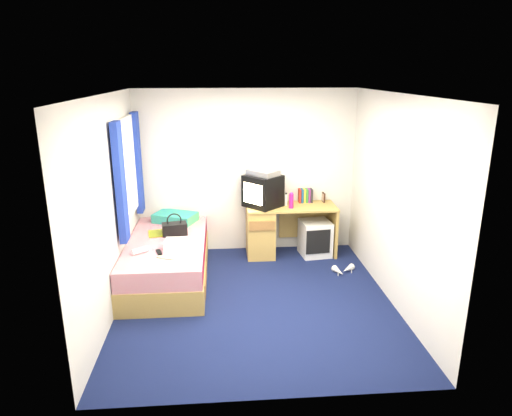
{
  "coord_description": "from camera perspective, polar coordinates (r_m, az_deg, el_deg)",
  "views": [
    {
      "loc": [
        -0.39,
        -4.86,
        2.64
      ],
      "look_at": [
        0.06,
        0.7,
        0.95
      ],
      "focal_mm": 32.0,
      "sensor_mm": 36.0,
      "label": 1
    }
  ],
  "objects": [
    {
      "name": "storage_cube",
      "position": [
        6.81,
        7.39,
        -3.74
      ],
      "size": [
        0.46,
        0.46,
        0.52
      ],
      "primitive_type": "cube",
      "rotation": [
        0.0,
        0.0,
        0.12
      ],
      "color": "white",
      "rests_on": "ground"
    },
    {
      "name": "colour_swatch_fan",
      "position": [
        5.43,
        -11.21,
        -6.13
      ],
      "size": [
        0.22,
        0.15,
        0.01
      ],
      "primitive_type": "cube",
      "rotation": [
        0.0,
        0.0,
        -0.44
      ],
      "color": "#F3A136",
      "rests_on": "bed"
    },
    {
      "name": "handbag",
      "position": [
        6.14,
        -10.15,
        -2.54
      ],
      "size": [
        0.35,
        0.24,
        0.3
      ],
      "rotation": [
        0.0,
        0.0,
        0.2
      ],
      "color": "black",
      "rests_on": "bed"
    },
    {
      "name": "desk",
      "position": [
        6.72,
        2.03,
        -2.55
      ],
      "size": [
        1.3,
        0.55,
        0.75
      ],
      "color": "tan",
      "rests_on": "ground"
    },
    {
      "name": "magazine",
      "position": [
        6.24,
        -12.32,
        -3.13
      ],
      "size": [
        0.26,
        0.31,
        0.01
      ],
      "primitive_type": "cube",
      "rotation": [
        0.0,
        0.0,
        0.18
      ],
      "color": "#E3F41B",
      "rests_on": "bed"
    },
    {
      "name": "remote_control",
      "position": [
        5.61,
        -12.04,
        -5.41
      ],
      "size": [
        0.1,
        0.17,
        0.02
      ],
      "primitive_type": "cube",
      "rotation": [
        0.0,
        0.0,
        0.32
      ],
      "color": "black",
      "rests_on": "bed"
    },
    {
      "name": "water_bottle",
      "position": [
        5.63,
        -14.28,
        -5.18
      ],
      "size": [
        0.2,
        0.18,
        0.07
      ],
      "primitive_type": "cylinder",
      "rotation": [
        0.0,
        1.57,
        0.64
      ],
      "color": "white",
      "rests_on": "bed"
    },
    {
      "name": "pink_water_bottle",
      "position": [
        6.5,
        4.43,
        0.87
      ],
      "size": [
        0.08,
        0.08,
        0.21
      ],
      "primitive_type": "cylinder",
      "rotation": [
        0.0,
        0.0,
        -0.28
      ],
      "color": "#C01B76",
      "rests_on": "desk"
    },
    {
      "name": "picture_frame",
      "position": [
        6.88,
        8.44,
        1.33
      ],
      "size": [
        0.03,
        0.12,
        0.14
      ],
      "primitive_type": "cube",
      "rotation": [
        0.0,
        0.0,
        0.06
      ],
      "color": "#331B11",
      "rests_on": "desk"
    },
    {
      "name": "book_row",
      "position": [
        6.82,
        6.19,
        1.55
      ],
      "size": [
        0.2,
        0.13,
        0.2
      ],
      "color": "maroon",
      "rests_on": "desk"
    },
    {
      "name": "ground",
      "position": [
        5.55,
        -0.03,
        -11.56
      ],
      "size": [
        3.4,
        3.4,
        0.0
      ],
      "primitive_type": "plane",
      "color": "#0C1438",
      "rests_on": "ground"
    },
    {
      "name": "window_assembly",
      "position": [
        6.0,
        -15.67,
        4.49
      ],
      "size": [
        0.11,
        1.42,
        1.4
      ],
      "color": "silver",
      "rests_on": "room_shell"
    },
    {
      "name": "vcr",
      "position": [
        6.48,
        0.89,
        4.44
      ],
      "size": [
        0.49,
        0.5,
        0.08
      ],
      "primitive_type": "cube",
      "rotation": [
        0.0,
        0.0,
        -0.8
      ],
      "color": "#B7B7B9",
      "rests_on": "crt_tv"
    },
    {
      "name": "bed",
      "position": [
        6.09,
        -11.0,
        -6.4
      ],
      "size": [
        1.01,
        2.0,
        0.54
      ],
      "color": "tan",
      "rests_on": "ground"
    },
    {
      "name": "room_shell",
      "position": [
        5.02,
        -0.04,
        3.18
      ],
      "size": [
        3.4,
        3.4,
        3.4
      ],
      "color": "white",
      "rests_on": "ground"
    },
    {
      "name": "crt_tv",
      "position": [
        6.54,
        0.85,
        2.15
      ],
      "size": [
        0.62,
        0.62,
        0.46
      ],
      "rotation": [
        0.0,
        0.0,
        -0.81
      ],
      "color": "black",
      "rests_on": "desk"
    },
    {
      "name": "aerosol_can",
      "position": [
        6.64,
        3.77,
        1.04
      ],
      "size": [
        0.06,
        0.06,
        0.16
      ],
      "primitive_type": "cylinder",
      "rotation": [
        0.0,
        0.0,
        0.32
      ],
      "color": "white",
      "rests_on": "desk"
    },
    {
      "name": "towel",
      "position": [
        5.7,
        -9.79,
        -4.47
      ],
      "size": [
        0.32,
        0.27,
        0.1
      ],
      "primitive_type": "cube",
      "rotation": [
        0.0,
        0.0,
        -0.06
      ],
      "color": "white",
      "rests_on": "bed"
    },
    {
      "name": "pillow",
      "position": [
        6.67,
        -10.05,
        -1.17
      ],
      "size": [
        0.68,
        0.56,
        0.13
      ],
      "primitive_type": "cube",
      "rotation": [
        0.0,
        0.0,
        -0.4
      ],
      "color": "#1C70B6",
      "rests_on": "bed"
    },
    {
      "name": "white_heels",
      "position": [
        6.35,
        10.83,
        -7.64
      ],
      "size": [
        0.33,
        0.29,
        0.09
      ],
      "color": "silver",
      "rests_on": "ground"
    }
  ]
}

